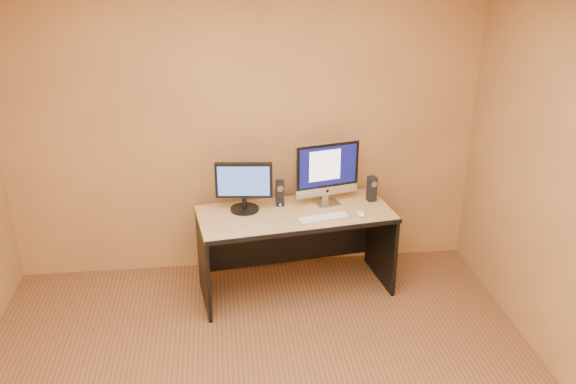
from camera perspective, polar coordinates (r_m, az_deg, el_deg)
name	(u,v)px	position (r m, az deg, el deg)	size (l,w,h in m)	color
walls	(263,234)	(3.29, -2.32, -3.99)	(4.00, 4.00, 2.60)	#AB7E44
desk	(295,252)	(5.08, 0.69, -5.61)	(1.56, 0.68, 0.72)	tan
imac	(328,174)	(4.99, 3.78, 1.73)	(0.55, 0.20, 0.53)	#BABABE
second_monitor	(244,187)	(4.89, -4.14, 0.48)	(0.47, 0.23, 0.41)	black
speaker_left	(280,193)	(5.01, -0.76, -0.11)	(0.07, 0.07, 0.21)	black
speaker_right	(372,189)	(5.14, 7.85, 0.30)	(0.07, 0.07, 0.21)	black
keyboard	(324,218)	(4.82, 3.35, -2.41)	(0.42, 0.11, 0.02)	silver
mouse	(362,214)	(4.89, 6.90, -2.05)	(0.06, 0.10, 0.04)	white
cable_a	(324,197)	(5.20, 3.35, -0.47)	(0.01, 0.01, 0.21)	black
cable_b	(322,196)	(5.21, 3.20, -0.42)	(0.01, 0.01, 0.18)	black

